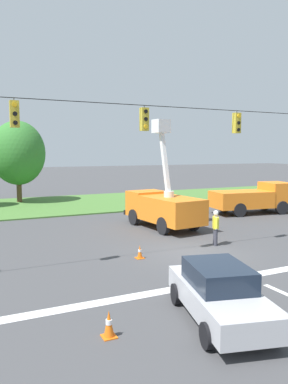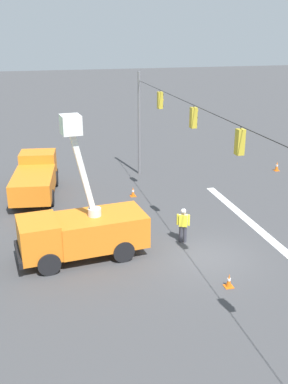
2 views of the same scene
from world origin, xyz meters
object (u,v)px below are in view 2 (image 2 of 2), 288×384
(utility_truck_bucket_lift, at_px, (82,229))
(traffic_cone_lane_edge_a, at_px, (133,192))
(traffic_cone_near_bucket, at_px, (229,281))
(utility_truck_support_near, at_px, (35,177))
(road_worker, at_px, (183,223))
(traffic_cone_mid_right, at_px, (277,166))

(utility_truck_bucket_lift, distance_m, traffic_cone_lane_edge_a, 8.27)
(traffic_cone_near_bucket, bearing_deg, utility_truck_support_near, 29.27)
(road_worker, distance_m, traffic_cone_near_bucket, 4.46)
(road_worker, bearing_deg, traffic_cone_mid_right, -48.41)
(traffic_cone_mid_right, relative_size, traffic_cone_lane_edge_a, 1.15)
(traffic_cone_mid_right, relative_size, traffic_cone_near_bucket, 1.18)
(traffic_cone_near_bucket, relative_size, traffic_cone_lane_edge_a, 0.97)
(road_worker, xyz_separation_m, traffic_cone_mid_right, (9.40, -10.59, -0.65))
(road_worker, distance_m, traffic_cone_mid_right, 14.17)
(utility_truck_bucket_lift, distance_m, utility_truck_support_near, 9.05)
(utility_truck_bucket_lift, bearing_deg, traffic_cone_near_bucket, -126.73)
(utility_truck_support_near, xyz_separation_m, traffic_cone_mid_right, (0.84, -17.36, -0.84))
(road_worker, bearing_deg, utility_truck_bucket_lift, 93.61)
(utility_truck_bucket_lift, xyz_separation_m, traffic_cone_lane_edge_a, (7.13, -4.04, -1.08))
(utility_truck_support_near, bearing_deg, traffic_cone_lane_edge_a, -106.54)
(road_worker, height_order, traffic_cone_mid_right, road_worker)
(traffic_cone_mid_right, height_order, traffic_cone_near_bucket, traffic_cone_mid_right)
(utility_truck_bucket_lift, height_order, road_worker, utility_truck_bucket_lift)
(utility_truck_bucket_lift, height_order, utility_truck_support_near, utility_truck_bucket_lift)
(utility_truck_bucket_lift, xyz_separation_m, utility_truck_support_near, (8.87, 1.80, -0.19))
(utility_truck_bucket_lift, bearing_deg, utility_truck_support_near, 11.50)
(traffic_cone_lane_edge_a, bearing_deg, road_worker, -172.25)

